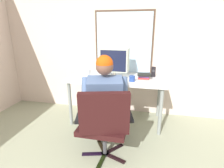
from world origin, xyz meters
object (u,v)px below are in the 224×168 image
person_seated (105,102)px  wine_glass (88,73)px  desk_speaker (153,72)px  book_stack (144,76)px  desk (117,82)px  office_chair (104,122)px  coffee_mug (132,79)px  crt_monitor (115,60)px

person_seated → wine_glass: bearing=126.1°
desk_speaker → book_stack: bearing=-131.7°
desk → desk_speaker: 0.60m
book_stack → office_chair: bearing=-110.5°
office_chair → coffee_mug: office_chair is taller
crt_monitor → book_stack: bearing=0.7°
person_seated → book_stack: size_ratio=5.77×
office_chair → crt_monitor: bearing=95.0°
office_chair → person_seated: 0.28m
wine_glass → coffee_mug: (0.67, 0.01, -0.05)m
book_stack → desk_speaker: bearing=48.3°
crt_monitor → desk: bearing=11.7°
office_chair → desk: bearing=92.9°
wine_glass → coffee_mug: bearing=0.9°
crt_monitor → coffee_mug: crt_monitor is taller
person_seated → coffee_mug: size_ratio=14.33×
desk_speaker → coffee_mug: bearing=-131.7°
desk → crt_monitor: size_ratio=3.34×
person_seated → crt_monitor: size_ratio=2.71×
crt_monitor → coffee_mug: bearing=-31.1°
desk → book_stack: book_stack is taller
desk → wine_glass: 0.48m
desk_speaker → office_chair: bearing=-113.9°
crt_monitor → book_stack: size_ratio=2.13×
wine_glass → person_seated: bearing=-53.9°
desk → person_seated: size_ratio=1.23×
crt_monitor → wine_glass: bearing=-153.4°
crt_monitor → wine_glass: (-0.37, -0.19, -0.17)m
book_stack → coffee_mug: bearing=-131.7°
desk → desk_speaker: size_ratio=9.73×
office_chair → desk_speaker: (0.51, 1.15, 0.32)m
office_chair → book_stack: (0.37, 0.99, 0.28)m
crt_monitor → coffee_mug: 0.41m
office_chair → wine_glass: 0.98m
coffee_mug → office_chair: bearing=-104.4°
desk_speaker → wine_glass: bearing=-160.2°
person_seated → crt_monitor: (-0.03, 0.74, 0.38)m
person_seated → crt_monitor: 0.84m
desk → office_chair: 1.01m
person_seated → desk_speaker: (0.56, 0.90, 0.19)m
person_seated → desk_speaker: size_ratio=7.90×
office_chair → coffee_mug: (0.21, 0.81, 0.28)m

